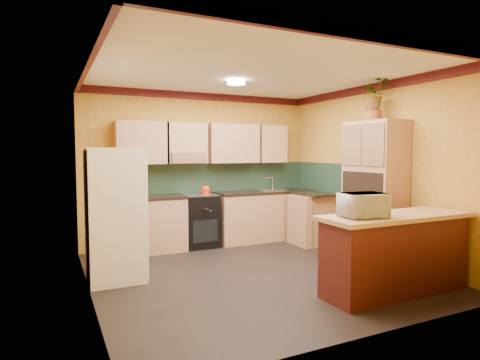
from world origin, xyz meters
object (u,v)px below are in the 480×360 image
object	(u,v)px
stove	(199,221)
breakfast_bar	(395,256)
microwave	(363,205)
pantry	(374,192)
fridge	(115,215)
base_cabinets_back	(232,219)

from	to	relation	value
stove	breakfast_bar	size ratio (longest dim) A/B	0.51
microwave	breakfast_bar	bearing A→B (deg)	6.56
breakfast_bar	pantry	bearing A→B (deg)	56.50
breakfast_bar	microwave	xyz separation A→B (m)	(-0.50, 0.00, 0.62)
stove	fridge	size ratio (longest dim) A/B	0.54
base_cabinets_back	fridge	bearing A→B (deg)	-149.94
base_cabinets_back	stove	xyz separation A→B (m)	(-0.62, -0.00, 0.02)
pantry	microwave	size ratio (longest dim) A/B	4.34
base_cabinets_back	microwave	bearing A→B (deg)	-87.45
fridge	pantry	size ratio (longest dim) A/B	0.81
pantry	microwave	distance (m)	1.65
stove	pantry	xyz separation A→B (m)	(2.00, -2.08, 0.59)
microwave	base_cabinets_back	bearing A→B (deg)	99.10
base_cabinets_back	breakfast_bar	size ratio (longest dim) A/B	2.03
fridge	microwave	world-z (taller)	fridge
stove	fridge	world-z (taller)	fridge
base_cabinets_back	pantry	bearing A→B (deg)	-56.51
fridge	pantry	bearing A→B (deg)	-12.36
breakfast_bar	microwave	world-z (taller)	microwave
base_cabinets_back	pantry	distance (m)	2.56
base_cabinets_back	fridge	xyz separation A→B (m)	(-2.23, -1.29, 0.41)
stove	breakfast_bar	xyz separation A→B (m)	(1.27, -3.18, -0.02)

